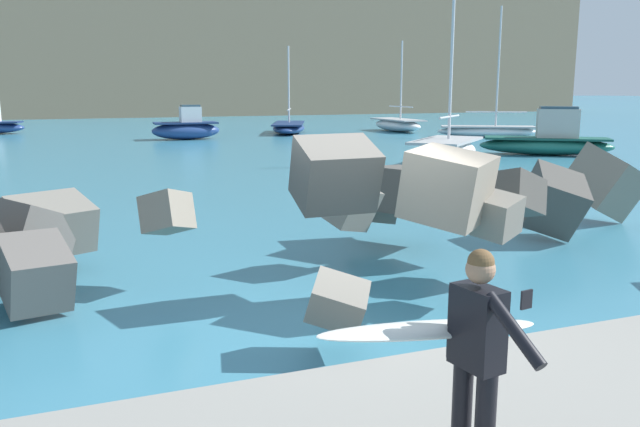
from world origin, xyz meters
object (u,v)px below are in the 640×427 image
Objects in this scene: surfer_with_board at (463,345)px; mooring_buoy_middle at (301,140)px; boat_far_centre at (446,151)px; boat_near_centre at (187,128)px; boat_mid_left at (548,140)px; boat_far_right at (397,124)px; boat_near_left at (488,130)px; boat_far_left at (289,127)px.

surfer_with_board is 4.82× the size of mooring_buoy_middle.
mooring_buoy_middle is (-2.11, 11.66, -0.37)m from boat_far_centre.
boat_near_centre is 0.69× the size of boat_mid_left.
boat_far_right reaches higher than surfer_with_board.
surfer_with_board is 38.11m from boat_near_left.
surfer_with_board reaches higher than mooring_buoy_middle.
boat_far_right reaches higher than mooring_buoy_middle.
surfer_with_board is 40.73m from boat_far_left.
boat_far_right is 12.58m from mooring_buoy_middle.
boat_mid_left is 7.07m from boat_far_centre.
boat_near_centre is 0.63× the size of boat_far_centre.
boat_far_left is at bearing 142.80° from boat_near_left.
boat_far_left is at bearing 21.28° from boat_near_centre.
boat_near_centre is at bearing -158.72° from boat_far_left.
boat_far_left is 15.25× the size of mooring_buoy_middle.
boat_far_right is at bearing 62.87° from surfer_with_board.
boat_far_centre is at bearing -163.92° from boat_mid_left.
boat_near_left reaches higher than surfer_with_board.
boat_far_centre is 15.02× the size of mooring_buoy_middle.
boat_near_left reaches higher than boat_far_left.
boat_mid_left is 0.94× the size of boat_far_right.
boat_near_left is at bearing 69.20° from boat_mid_left.
boat_mid_left is (-3.89, -10.23, 0.24)m from boat_near_left.
boat_near_centre is 7.89m from mooring_buoy_middle.
boat_far_left reaches higher than mooring_buoy_middle.
surfer_with_board is at bearing -121.63° from boat_far_centre.
mooring_buoy_middle is at bearing 132.53° from boat_mid_left.
boat_near_left reaches higher than boat_far_centre.
mooring_buoy_middle is at bearing 72.75° from surfer_with_board.
mooring_buoy_middle is at bearing -46.39° from boat_near_centre.
boat_far_centre is 1.04× the size of boat_far_right.
boat_far_right reaches higher than boat_far_left.
boat_far_centre reaches higher than boat_far_right.
boat_far_left is at bearing 90.02° from boat_far_centre.
boat_near_centre is at bearing 133.61° from mooring_buoy_middle.
surfer_with_board is 0.33× the size of boat_far_right.
boat_mid_left is at bearing -47.47° from mooring_buoy_middle.
surfer_with_board is at bearing -106.47° from boat_far_left.
boat_far_centre is at bearing -112.37° from boat_far_right.
boat_near_left is 1.27× the size of boat_far_right.
boat_far_centre is at bearing -79.74° from mooring_buoy_middle.
boat_far_centre is (-10.68, -12.19, 0.15)m from boat_near_left.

